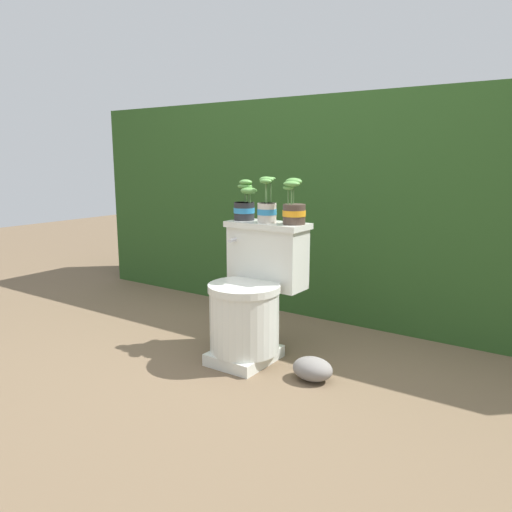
{
  "coord_description": "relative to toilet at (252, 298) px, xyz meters",
  "views": [
    {
      "loc": [
        1.42,
        -1.95,
        1.02
      ],
      "look_at": [
        -0.0,
        0.12,
        0.53
      ],
      "focal_mm": 35.0,
      "sensor_mm": 36.0,
      "label": 1
    }
  ],
  "objects": [
    {
      "name": "garden_stone",
      "position": [
        0.4,
        -0.07,
        -0.26
      ],
      "size": [
        0.2,
        0.16,
        0.11
      ],
      "color": "gray",
      "rests_on": "ground"
    },
    {
      "name": "potted_plant_middle",
      "position": [
        0.15,
        0.15,
        0.46
      ],
      "size": [
        0.12,
        0.12,
        0.23
      ],
      "color": "#47382D",
      "rests_on": "toilet"
    },
    {
      "name": "toilet",
      "position": [
        0.0,
        0.0,
        0.0
      ],
      "size": [
        0.43,
        0.5,
        0.7
      ],
      "color": "silver",
      "rests_on": "ground"
    },
    {
      "name": "potted_plant_midleft",
      "position": [
        0.0,
        0.13,
        0.46
      ],
      "size": [
        0.11,
        0.11,
        0.24
      ],
      "color": "beige",
      "rests_on": "toilet"
    },
    {
      "name": "potted_plant_left",
      "position": [
        -0.15,
        0.15,
        0.46
      ],
      "size": [
        0.14,
        0.11,
        0.22
      ],
      "color": "#262628",
      "rests_on": "toilet"
    },
    {
      "name": "ground_plane",
      "position": [
        0.0,
        -0.09,
        -0.32
      ],
      "size": [
        12.0,
        12.0,
        0.0
      ],
      "primitive_type": "plane",
      "color": "brown"
    },
    {
      "name": "hedge_backdrop",
      "position": [
        0.0,
        1.14,
        0.38
      ],
      "size": [
        3.88,
        0.76,
        1.41
      ],
      "color": "#284C1E",
      "rests_on": "ground"
    }
  ]
}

